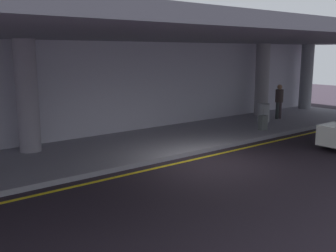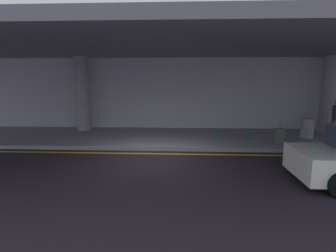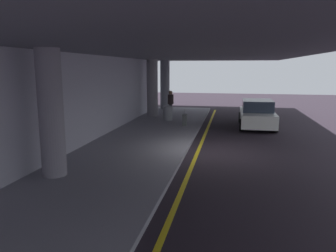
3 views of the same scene
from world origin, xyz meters
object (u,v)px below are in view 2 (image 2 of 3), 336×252
support_column_left_mid (328,95)px  suitcase_upright_primary (279,136)px  trash_bin_steel (307,128)px  support_column_far_left (83,94)px

support_column_left_mid → suitcase_upright_primary: support_column_left_mid is taller
trash_bin_steel → support_column_left_mid: bearing=41.8°
support_column_far_left → trash_bin_steel: support_column_far_left is taller
support_column_far_left → trash_bin_steel: bearing=-7.0°
support_column_left_mid → suitcase_upright_primary: (-3.09, -2.56, -1.51)m
support_column_far_left → support_column_left_mid: (12.00, 0.00, 0.00)m
support_column_left_mid → trash_bin_steel: support_column_left_mid is taller
support_column_far_left → suitcase_upright_primary: size_ratio=4.06×
support_column_far_left → support_column_left_mid: size_ratio=1.00×
support_column_far_left → trash_bin_steel: 10.72m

